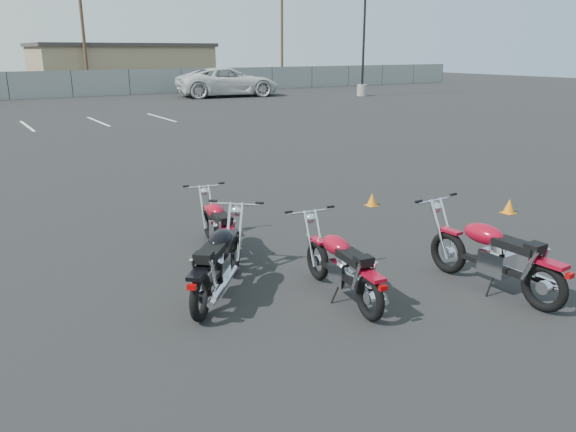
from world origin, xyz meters
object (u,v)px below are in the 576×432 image
motorcycle_second_black (218,262)px  white_van (228,74)px  motorcycle_rear_red (495,256)px  motorcycle_third_red (343,266)px  motorcycle_front_red (219,226)px

motorcycle_second_black → white_van: white_van is taller
motorcycle_rear_red → white_van: white_van is taller
motorcycle_third_red → motorcycle_second_black: bearing=145.5°
motorcycle_front_red → motorcycle_second_black: bearing=-115.4°
motorcycle_third_red → motorcycle_rear_red: motorcycle_rear_red is taller
motorcycle_front_red → motorcycle_third_red: (0.60, -2.50, 0.03)m
motorcycle_front_red → motorcycle_rear_red: size_ratio=0.84×
motorcycle_front_red → motorcycle_rear_red: motorcycle_rear_red is taller
motorcycle_second_black → motorcycle_front_red: bearing=64.6°
motorcycle_rear_red → white_van: (11.62, 31.97, 1.07)m
motorcycle_second_black → motorcycle_rear_red: motorcycle_rear_red is taller
white_van → motorcycle_third_red: bearing=165.2°
motorcycle_third_red → motorcycle_front_red: bearing=103.5°
motorcycle_second_black → motorcycle_third_red: (1.35, -0.93, -0.03)m
motorcycle_front_red → motorcycle_rear_red: (2.48, -3.38, 0.08)m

